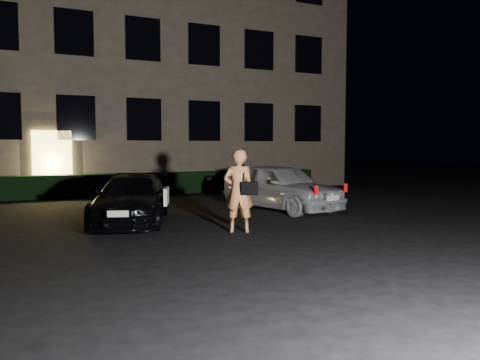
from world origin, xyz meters
name	(u,v)px	position (x,y,z in m)	size (l,w,h in m)	color
ground	(272,243)	(0.00, 0.00, 0.00)	(80.00, 80.00, 0.00)	black
building	(124,61)	(0.00, 14.99, 6.00)	(20.00, 8.11, 12.00)	brown
hedge	(147,184)	(0.00, 10.50, 0.42)	(15.00, 0.70, 0.85)	black
sedan	(132,199)	(-1.98, 3.66, 0.59)	(2.90, 4.39, 1.18)	black
hatch	(281,187)	(2.56, 4.19, 0.70)	(2.58, 4.39, 1.40)	silver
man	(239,191)	(-0.10, 1.36, 0.92)	(0.78, 0.66, 1.83)	#FF9E5C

